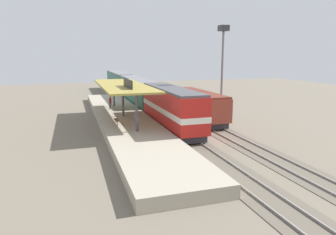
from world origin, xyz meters
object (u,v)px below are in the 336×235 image
object	(u,v)px
locomotive	(171,108)
passenger_carriage_front	(137,91)
passenger_carriage_rear	(119,81)
light_mast	(223,53)
person_waiting	(110,102)
freight_car	(199,105)
platform_bench	(117,120)

from	to	relation	value
locomotive	passenger_carriage_front	bearing A→B (deg)	90.00
passenger_carriage_rear	light_mast	bearing A→B (deg)	-77.62
passenger_carriage_rear	person_waiting	bearing A→B (deg)	-100.74
freight_car	light_mast	xyz separation A→B (m)	(3.20, 0.20, 6.43)
locomotive	person_waiting	xyz separation A→B (m)	(-5.45, 10.07, -0.56)
person_waiting	freight_car	bearing A→B (deg)	-34.85
locomotive	passenger_carriage_rear	bearing A→B (deg)	90.00
passenger_carriage_front	passenger_carriage_rear	world-z (taller)	same
person_waiting	passenger_carriage_front	bearing A→B (deg)	55.50
platform_bench	passenger_carriage_front	bearing A→B (deg)	71.35
light_mast	person_waiting	size ratio (longest dim) A/B	6.84
person_waiting	passenger_carriage_rear	bearing A→B (deg)	79.26
passenger_carriage_front	passenger_carriage_rear	distance (m)	20.80
locomotive	person_waiting	bearing A→B (deg)	118.40
passenger_carriage_rear	freight_car	world-z (taller)	passenger_carriage_rear
passenger_carriage_front	person_waiting	bearing A→B (deg)	-124.50
passenger_carriage_front	freight_car	world-z (taller)	passenger_carriage_front
platform_bench	passenger_carriage_rear	world-z (taller)	passenger_carriage_rear
platform_bench	freight_car	bearing A→B (deg)	15.06
locomotive	freight_car	size ratio (longest dim) A/B	1.20
passenger_carriage_front	light_mast	bearing A→B (deg)	-62.09
platform_bench	locomotive	distance (m)	6.10
platform_bench	person_waiting	size ratio (longest dim) A/B	0.99
platform_bench	person_waiting	xyz separation A→B (m)	(0.55, 9.85, 0.51)
freight_car	person_waiting	size ratio (longest dim) A/B	7.02
locomotive	passenger_carriage_front	distance (m)	18.00
passenger_carriage_front	freight_car	distance (m)	15.62
passenger_carriage_rear	person_waiting	world-z (taller)	passenger_carriage_rear
locomotive	passenger_carriage_front	world-z (taller)	locomotive
locomotive	light_mast	xyz separation A→B (m)	(7.80, 3.28, 5.99)
platform_bench	passenger_carriage_front	distance (m)	18.78
passenger_carriage_front	passenger_carriage_rear	xyz separation A→B (m)	(0.00, 20.80, 0.00)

